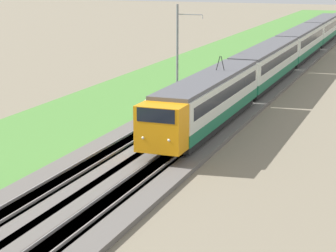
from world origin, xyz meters
TOP-DOWN VIEW (x-y plane):
  - ballast_main at (50.00, 0.00)m, footprint 240.00×4.40m
  - ballast_adjacent at (50.00, -3.86)m, footprint 240.00×4.40m
  - track_main at (50.00, 0.00)m, footprint 240.00×1.57m
  - track_adjacent at (50.00, -3.86)m, footprint 240.00×1.57m
  - grass_verge at (50.00, 5.96)m, footprint 240.00×12.41m
  - passenger_train at (62.40, -3.86)m, footprint 78.62×2.97m
  - catenary_mast_mid at (45.59, 3.02)m, footprint 0.22×2.56m

SIDE VIEW (x-z plane):
  - grass_verge at x=50.00m, z-range 0.00..0.12m
  - ballast_main at x=50.00m, z-range 0.00..0.30m
  - ballast_adjacent at x=50.00m, z-range 0.00..0.30m
  - track_main at x=50.00m, z-range -0.07..0.38m
  - track_adjacent at x=50.00m, z-range -0.07..0.38m
  - passenger_train at x=62.40m, z-range -0.16..4.96m
  - catenary_mast_mid at x=45.59m, z-range 0.14..8.46m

